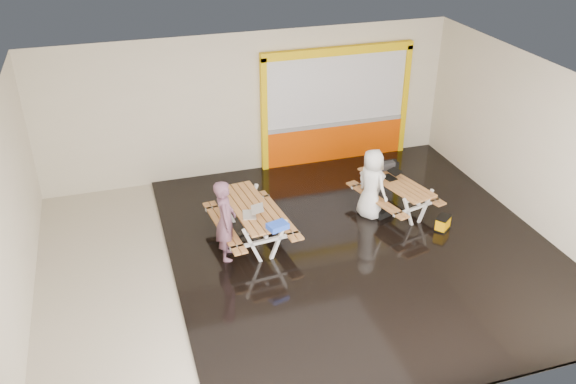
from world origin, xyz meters
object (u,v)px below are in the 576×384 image
object	(u,v)px
person_right	(372,184)
fluke_bag	(443,223)
blue_pouch	(278,226)
backpack	(393,168)
dark_case	(382,212)
picnic_table_right	(395,188)
laptop_right	(391,175)
picnic_table_left	(251,215)
laptop_left	(252,212)
person_left	(226,220)
toolbox	(385,166)

from	to	relation	value
person_right	fluke_bag	distance (m)	1.70
blue_pouch	backpack	distance (m)	3.82
blue_pouch	backpack	size ratio (longest dim) A/B	0.93
blue_pouch	dark_case	bearing A→B (deg)	21.33
picnic_table_right	laptop_right	world-z (taller)	laptop_right
picnic_table_left	fluke_bag	xyz separation A→B (m)	(3.93, -0.83, -0.44)
picnic_table_right	blue_pouch	xyz separation A→B (m)	(-3.04, -1.21, 0.31)
blue_pouch	picnic_table_right	bearing A→B (deg)	21.67
laptop_left	fluke_bag	size ratio (longest dim) A/B	1.10
person_right	fluke_bag	bearing A→B (deg)	-150.68
picnic_table_right	person_left	xyz separation A→B (m)	(-3.93, -0.70, 0.29)
backpack	toolbox	bearing A→B (deg)	-158.91
dark_case	fluke_bag	bearing A→B (deg)	-43.17
person_left	blue_pouch	world-z (taller)	person_left
laptop_right	blue_pouch	bearing A→B (deg)	-155.13
picnic_table_right	toolbox	xyz separation A→B (m)	(0.02, 0.60, 0.27)
picnic_table_left	backpack	distance (m)	3.71
picnic_table_left	toolbox	distance (m)	3.46
picnic_table_left	laptop_right	xyz separation A→B (m)	(3.30, 0.44, 0.17)
person_right	toolbox	bearing A→B (deg)	-63.87
picnic_table_left	backpack	size ratio (longest dim) A/B	5.54
person_right	dark_case	distance (m)	0.72
picnic_table_left	blue_pouch	size ratio (longest dim) A/B	5.98
person_right	dark_case	xyz separation A→B (m)	(0.23, -0.12, -0.67)
person_right	blue_pouch	bearing A→B (deg)	95.37
picnic_table_left	laptop_left	bearing A→B (deg)	-98.29
laptop_left	laptop_right	size ratio (longest dim) A/B	1.09
person_left	laptop_left	size ratio (longest dim) A/B	3.60
picnic_table_right	fluke_bag	world-z (taller)	picnic_table_right
laptop_right	fluke_bag	distance (m)	1.54
laptop_right	picnic_table_right	bearing A→B (deg)	-82.53
blue_pouch	fluke_bag	xyz separation A→B (m)	(3.65, 0.13, -0.69)
laptop_right	picnic_table_left	bearing A→B (deg)	-172.45
laptop_left	toolbox	bearing A→B (deg)	19.29
backpack	person_right	bearing A→B (deg)	-139.46
dark_case	fluke_bag	xyz separation A→B (m)	(0.97, -0.91, 0.07)
laptop_left	dark_case	xyz separation A→B (m)	(3.01, 0.42, -0.77)
picnic_table_left	fluke_bag	distance (m)	4.04
picnic_table_right	blue_pouch	world-z (taller)	blue_pouch
person_left	picnic_table_left	bearing A→B (deg)	-41.00
person_right	blue_pouch	distance (m)	2.71
person_right	dark_case	bearing A→B (deg)	-137.31
toolbox	picnic_table_right	bearing A→B (deg)	-91.95
picnic_table_left	dark_case	bearing A→B (deg)	1.64
picnic_table_left	person_left	size ratio (longest dim) A/B	1.33
picnic_table_left	person_right	distance (m)	2.74
laptop_left	toolbox	xyz separation A→B (m)	(3.39, 1.19, -0.04)
person_left	dark_case	distance (m)	3.68
laptop_left	blue_pouch	bearing A→B (deg)	-61.99
person_right	backpack	size ratio (longest dim) A/B	3.97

